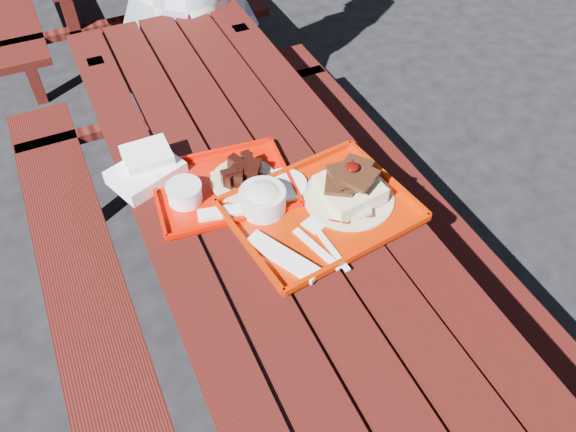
% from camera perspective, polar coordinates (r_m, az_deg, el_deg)
% --- Properties ---
extents(ground, '(60.00, 60.00, 0.00)m').
position_cam_1_polar(ground, '(2.25, -1.65, -11.75)').
color(ground, black).
rests_on(ground, ground).
extents(picnic_table_near, '(1.41, 2.40, 0.75)m').
position_cam_1_polar(picnic_table_near, '(1.79, -2.03, -2.46)').
color(picnic_table_near, '#42110C').
rests_on(picnic_table_near, ground).
extents(near_tray, '(0.54, 0.45, 0.16)m').
position_cam_1_polar(near_tray, '(1.59, 2.89, 1.59)').
color(near_tray, '#B21F00').
rests_on(near_tray, picnic_table_near).
extents(far_tray, '(0.44, 0.36, 0.07)m').
position_cam_1_polar(far_tray, '(1.67, -6.80, 3.01)').
color(far_tray, '#C30E00').
rests_on(far_tray, picnic_table_near).
extents(white_cloth, '(0.24, 0.21, 0.08)m').
position_cam_1_polar(white_cloth, '(1.75, -14.19, 4.74)').
color(white_cloth, white).
rests_on(white_cloth, picnic_table_near).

